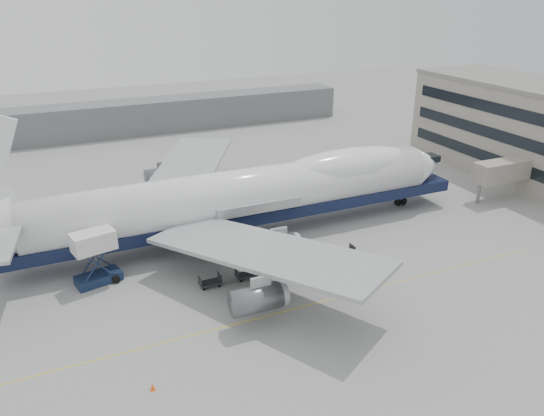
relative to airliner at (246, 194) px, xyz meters
name	(u,v)px	position (x,y,z in m)	size (l,w,h in m)	color
ground	(282,278)	(-0.64, -12.00, -5.62)	(260.00, 260.00, 0.00)	gray
apron_line	(307,306)	(-0.64, -18.00, -5.62)	(60.00, 0.15, 0.01)	gold
hangar	(99,120)	(-10.64, 58.00, -2.12)	(110.00, 8.00, 7.00)	slate
airliner	(246,194)	(0.00, 0.00, 0.00)	(67.00, 55.30, 19.98)	white
catering_truck	(95,254)	(-19.26, -4.56, -2.19)	(5.16, 4.04, 6.05)	#162543
traffic_cone	(153,387)	(-17.59, -23.66, -5.34)	(0.40, 0.40, 0.59)	#FD590D
dolly_0	(210,282)	(-8.44, -10.42, -5.09)	(2.30, 1.35, 1.30)	#2D2D30
dolly_1	(246,274)	(-4.24, -10.42, -5.09)	(2.30, 1.35, 1.30)	#2D2D30
dolly_2	(281,266)	(-0.04, -10.42, -5.09)	(2.30, 1.35, 1.30)	#2D2D30
dolly_3	(313,259)	(4.16, -10.42, -5.09)	(2.30, 1.35, 1.30)	#2D2D30
dolly_4	(344,252)	(8.36, -10.42, -5.09)	(2.30, 1.35, 1.30)	#2D2D30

